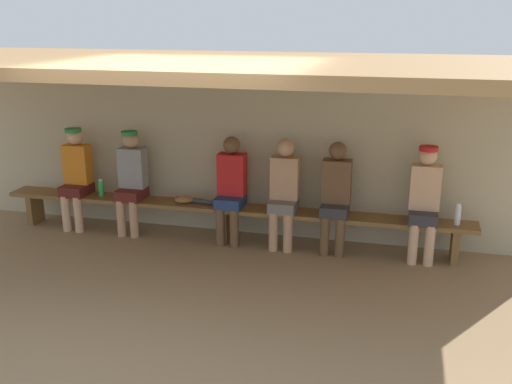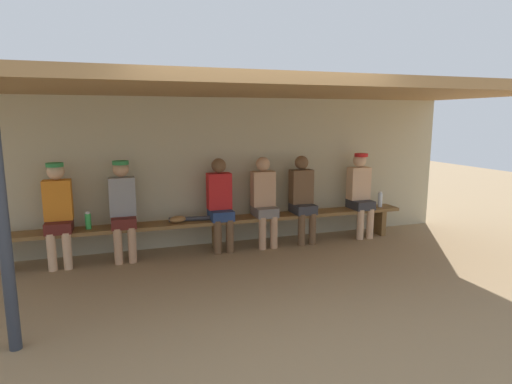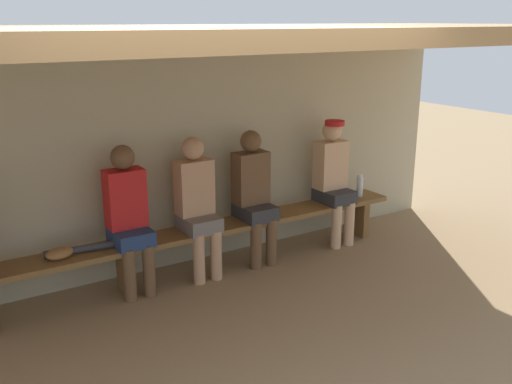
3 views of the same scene
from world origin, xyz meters
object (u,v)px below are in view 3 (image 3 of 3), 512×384
at_px(baseball_glove_worn, 60,253).
at_px(baseball_bat, 91,247).
at_px(bench, 124,252).
at_px(player_shirtless_tan, 197,202).
at_px(player_leftmost, 254,192).
at_px(player_in_white, 334,176).
at_px(player_in_blue, 128,214).
at_px(water_bottle_blue, 360,186).

relative_size(baseball_glove_worn, baseball_bat, 0.31).
height_order(bench, player_shirtless_tan, player_shirtless_tan).
xyz_separation_m(player_leftmost, baseball_bat, (-1.64, -0.00, -0.24)).
bearing_deg(baseball_glove_worn, player_shirtless_tan, 161.70).
xyz_separation_m(bench, baseball_glove_worn, (-0.56, -0.01, 0.12)).
bearing_deg(bench, player_in_white, 0.09).
height_order(player_in_white, player_leftmost, player_in_white).
relative_size(player_leftmost, baseball_bat, 1.71).
distance_m(player_in_white, baseball_glove_worn, 2.94).
bearing_deg(baseball_glove_worn, player_in_blue, 162.53).
distance_m(player_leftmost, water_bottle_blue, 1.40).
relative_size(player_in_white, water_bottle_blue, 5.33).
height_order(player_leftmost, water_bottle_blue, player_leftmost).
height_order(player_leftmost, baseball_glove_worn, player_leftmost).
distance_m(water_bottle_blue, baseball_bat, 3.04).
height_order(water_bottle_blue, baseball_bat, water_bottle_blue).
xyz_separation_m(player_shirtless_tan, water_bottle_blue, (2.02, -0.01, -0.15)).
relative_size(player_in_white, player_in_blue, 1.01).
relative_size(player_in_white, player_shirtless_tan, 1.01).
relative_size(player_shirtless_tan, baseball_glove_worn, 5.56).
distance_m(player_shirtless_tan, player_leftmost, 0.62).
distance_m(player_in_white, water_bottle_blue, 0.41).
bearing_deg(player_in_blue, water_bottle_blue, -0.20).
distance_m(player_shirtless_tan, water_bottle_blue, 2.02).
xyz_separation_m(water_bottle_blue, baseball_glove_worn, (-3.30, -0.01, -0.08)).
bearing_deg(player_in_white, player_in_blue, -179.99).
distance_m(player_leftmost, baseball_glove_worn, 1.93).
bearing_deg(baseball_bat, bench, 6.35).
relative_size(bench, player_shirtless_tan, 4.49).
bearing_deg(player_leftmost, water_bottle_blue, -0.38).
height_order(player_shirtless_tan, player_leftmost, same).
relative_size(player_in_blue, baseball_bat, 1.71).
xyz_separation_m(bench, player_shirtless_tan, (0.73, 0.00, 0.34)).
bearing_deg(bench, baseball_glove_worn, -178.53).
relative_size(bench, baseball_glove_worn, 25.00).
bearing_deg(baseball_bat, player_shirtless_tan, 6.53).
bearing_deg(player_leftmost, baseball_glove_worn, -179.48).
distance_m(player_in_white, player_leftmost, 1.02).
xyz_separation_m(bench, player_in_blue, (0.06, 0.00, 0.34)).
bearing_deg(baseball_bat, player_leftmost, 6.46).
bearing_deg(player_in_blue, baseball_bat, -179.49).
distance_m(bench, player_in_white, 2.40).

